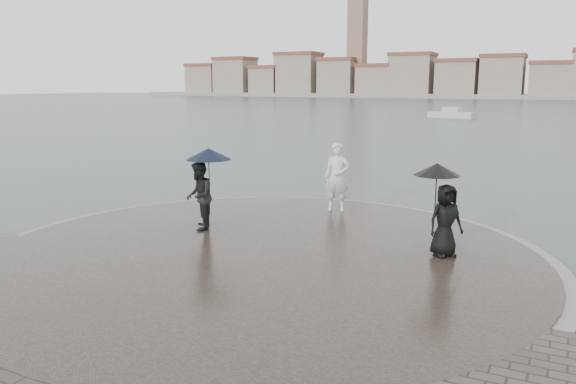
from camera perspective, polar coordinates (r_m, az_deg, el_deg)
The scene contains 7 objects.
ground at distance 9.68m, azimuth -13.21°, elevation -13.35°, with size 400.00×400.00×0.00m, color #2B3835.
kerb_ring at distance 12.31m, azimuth -2.73°, elevation -6.93°, with size 12.50×12.50×0.32m, color gray.
quay_tip at distance 12.30m, azimuth -2.73°, elevation -6.84°, with size 11.90×11.90×0.36m, color #2D261E.
statue at distance 16.01m, azimuth 5.01°, elevation 1.53°, with size 0.71×0.47×1.95m, color silver.
visitor_left at distance 13.95m, azimuth -8.77°, elevation 0.79°, with size 1.31×1.19×2.04m.
visitor_right at distance 12.15m, azimuth 15.45°, elevation -1.22°, with size 1.19×1.03×1.95m.
far_skyline at distance 167.85m, azimuth 22.93°, elevation 10.62°, with size 260.00×20.00×37.00m.
Camera 1 is at (5.77, -6.70, 3.93)m, focal length 35.00 mm.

